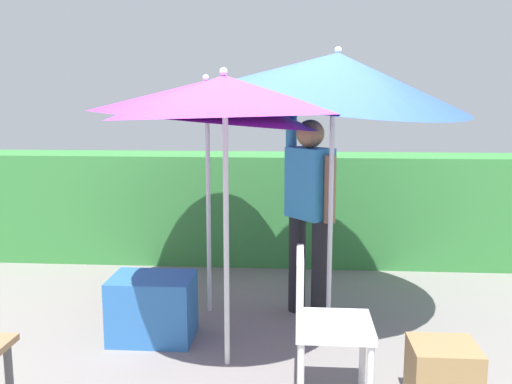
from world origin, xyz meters
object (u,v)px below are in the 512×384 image
object	(u,v)px
person_vendor	(309,204)
cooler_box	(153,308)
umbrella_rainbow	(336,77)
chair_plastic	(322,318)
umbrella_orange	(207,101)
umbrella_yellow	(224,97)
crate_cardboard	(443,376)

from	to	relation	value
person_vendor	cooler_box	distance (m)	1.45
umbrella_rainbow	chair_plastic	world-z (taller)	umbrella_rainbow
umbrella_orange	umbrella_yellow	distance (m)	1.00
umbrella_orange	cooler_box	size ratio (longest dim) A/B	3.37
umbrella_rainbow	person_vendor	distance (m)	1.02
umbrella_rainbow	person_vendor	size ratio (longest dim) A/B	1.21
chair_plastic	cooler_box	distance (m)	1.47
umbrella_yellow	chair_plastic	bearing A→B (deg)	-34.95
crate_cardboard	person_vendor	bearing A→B (deg)	119.00
umbrella_rainbow	person_vendor	world-z (taller)	umbrella_rainbow
umbrella_rainbow	umbrella_yellow	xyz separation A→B (m)	(-0.73, -0.67, -0.14)
cooler_box	person_vendor	bearing A→B (deg)	25.08
umbrella_rainbow	crate_cardboard	bearing A→B (deg)	-62.59
umbrella_yellow	cooler_box	distance (m)	1.69
umbrella_orange	crate_cardboard	size ratio (longest dim) A/B	5.34
umbrella_yellow	crate_cardboard	distance (m)	2.10
chair_plastic	cooler_box	world-z (taller)	chair_plastic
umbrella_rainbow	umbrella_orange	distance (m)	1.05
umbrella_rainbow	umbrella_yellow	size ratio (longest dim) A/B	1.16
umbrella_orange	umbrella_yellow	world-z (taller)	umbrella_orange
person_vendor	cooler_box	size ratio (longest dim) A/B	3.14
umbrella_orange	cooler_box	xyz separation A→B (m)	(-0.33, -0.60, -1.51)
umbrella_yellow	crate_cardboard	size ratio (longest dim) A/B	5.16
umbrella_orange	person_vendor	size ratio (longest dim) A/B	1.07
umbrella_rainbow	crate_cardboard	size ratio (longest dim) A/B	6.01
umbrella_orange	person_vendor	xyz separation A→B (m)	(0.82, -0.06, -0.81)
crate_cardboard	umbrella_yellow	bearing A→B (deg)	161.29
umbrella_orange	crate_cardboard	world-z (taller)	umbrella_orange
cooler_box	crate_cardboard	xyz separation A→B (m)	(1.90, -0.81, -0.05)
chair_plastic	crate_cardboard	bearing A→B (deg)	-1.39
umbrella_rainbow	cooler_box	world-z (taller)	umbrella_rainbow
umbrella_yellow	cooler_box	world-z (taller)	umbrella_yellow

